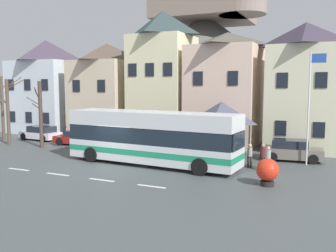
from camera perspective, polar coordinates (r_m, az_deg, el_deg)
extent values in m
cube|color=#484E4F|center=(23.50, -9.25, -6.29)|extent=(40.00, 60.00, 0.06)
cube|color=silver|center=(24.24, -21.98, -6.20)|extent=(1.60, 0.20, 0.01)
cube|color=silver|center=(22.20, -16.60, -7.13)|extent=(1.60, 0.20, 0.01)
cube|color=silver|center=(20.40, -10.17, -8.16)|extent=(1.60, 0.20, 0.01)
cube|color=silver|center=(18.90, -2.57, -9.24)|extent=(1.60, 0.20, 0.01)
cube|color=silver|center=(41.77, -18.08, 4.26)|extent=(6.74, 5.45, 7.53)
pyramid|color=#443949|center=(41.90, -18.31, 10.93)|extent=(6.74, 5.45, 2.22)
cube|color=black|center=(41.53, -22.84, 1.35)|extent=(0.80, 0.06, 1.10)
cube|color=black|center=(39.90, -20.65, 1.26)|extent=(0.80, 0.06, 1.10)
cube|color=black|center=(38.35, -18.28, 1.15)|extent=(0.80, 0.06, 1.10)
cube|color=black|center=(41.39, -23.04, 5.87)|extent=(0.80, 0.06, 1.10)
cube|color=black|center=(39.77, -20.84, 5.96)|extent=(0.80, 0.06, 1.10)
cube|color=black|center=(38.20, -18.45, 6.04)|extent=(0.80, 0.06, 1.10)
cube|color=beige|center=(37.39, -9.28, 4.17)|extent=(5.59, 6.06, 7.38)
pyramid|color=#504238|center=(37.50, -9.40, 11.13)|extent=(5.59, 6.06, 1.72)
cube|color=black|center=(35.87, -13.80, 0.89)|extent=(0.80, 0.06, 1.10)
cube|color=black|center=(34.21, -10.12, 0.72)|extent=(0.80, 0.06, 1.10)
cube|color=black|center=(35.71, -13.94, 6.02)|extent=(0.80, 0.06, 1.10)
cube|color=black|center=(34.05, -10.23, 6.10)|extent=(0.80, 0.06, 1.10)
cube|color=beige|center=(33.80, -0.82, 5.74)|extent=(5.02, 5.05, 9.41)
pyramid|color=#2D3C3C|center=(34.23, -0.84, 15.52)|extent=(5.02, 5.05, 2.21)
cube|color=black|center=(32.44, -5.42, 1.34)|extent=(0.80, 0.06, 1.10)
cube|color=black|center=(31.64, -2.80, 1.24)|extent=(0.80, 0.06, 1.10)
cube|color=black|center=(30.91, -0.04, 1.12)|extent=(0.80, 0.06, 1.10)
cube|color=black|center=(32.34, -5.50, 8.59)|extent=(0.80, 0.06, 1.10)
cube|color=black|center=(31.53, -2.84, 8.66)|extent=(0.80, 0.06, 1.10)
cube|color=black|center=(30.80, -0.04, 8.72)|extent=(0.80, 0.06, 1.10)
cube|color=beige|center=(32.67, 9.05, 4.65)|extent=(5.65, 6.90, 8.28)
pyramid|color=#504C42|center=(32.88, 9.19, 12.98)|extent=(5.65, 6.90, 1.25)
cube|color=black|center=(29.93, 4.58, 0.41)|extent=(0.80, 0.06, 1.10)
cube|color=black|center=(29.10, 9.81, 0.16)|extent=(0.80, 0.06, 1.10)
cube|color=black|center=(29.78, 4.64, 7.31)|extent=(0.80, 0.06, 1.10)
cube|color=black|center=(28.93, 9.95, 7.26)|extent=(0.80, 0.06, 1.10)
cube|color=beige|center=(30.67, 20.14, 3.98)|extent=(5.22, 5.08, 8.02)
pyramid|color=#393041|center=(30.88, 20.50, 13.11)|extent=(5.22, 5.08, 1.78)
cube|color=black|center=(28.41, 16.95, -0.30)|extent=(0.80, 0.06, 1.10)
cube|color=black|center=(28.19, 22.21, -0.55)|extent=(0.80, 0.06, 1.10)
cube|color=black|center=(28.23, 17.18, 6.75)|extent=(0.80, 0.06, 1.10)
cube|color=black|center=(28.01, 22.51, 6.55)|extent=(0.80, 0.06, 1.10)
cone|color=#5D5D57|center=(51.55, 5.60, 8.87)|extent=(38.23, 38.23, 14.66)
cube|color=silver|center=(23.70, -2.60, -3.94)|extent=(11.58, 3.22, 1.19)
cube|color=#1E8C60|center=(23.69, -2.60, -3.79)|extent=(11.60, 3.24, 0.36)
cube|color=#19232D|center=(23.53, -2.61, -1.30)|extent=(11.48, 3.17, 1.00)
cube|color=silver|center=(23.42, -2.63, 1.05)|extent=(11.58, 3.22, 0.94)
cube|color=#19232D|center=(21.20, 10.85, -2.27)|extent=(0.19, 2.10, 0.96)
cylinder|color=black|center=(23.16, 7.28, -5.10)|extent=(1.02, 0.34, 1.00)
cylinder|color=black|center=(20.99, 4.92, -6.28)|extent=(1.02, 0.34, 1.00)
cylinder|color=black|center=(26.88, -8.44, -3.51)|extent=(1.02, 0.34, 1.00)
cylinder|color=black|center=(25.03, -11.71, -4.32)|extent=(1.02, 0.34, 1.00)
cylinder|color=#473D33|center=(28.34, 5.89, -1.53)|extent=(0.14, 0.14, 2.40)
cylinder|color=#473D33|center=(27.47, 12.43, -1.90)|extent=(0.14, 0.14, 2.40)
cylinder|color=#473D33|center=(25.26, 3.49, -2.48)|extent=(0.14, 0.14, 2.40)
cylinder|color=#473D33|center=(24.29, 10.78, -2.94)|extent=(0.14, 0.14, 2.40)
pyramid|color=#484A5D|center=(26.07, 8.22, 2.06)|extent=(3.60, 3.60, 1.51)
cube|color=white|center=(36.19, -19.05, -1.30)|extent=(3.99, 2.01, 0.57)
cube|color=#1E232D|center=(35.98, -18.88, -0.45)|extent=(2.43, 1.69, 0.54)
cylinder|color=black|center=(36.64, -21.33, -1.53)|extent=(0.65, 0.25, 0.64)
cylinder|color=black|center=(37.69, -19.42, -1.24)|extent=(0.65, 0.25, 0.64)
cylinder|color=black|center=(34.72, -18.64, -1.84)|extent=(0.65, 0.25, 0.64)
cylinder|color=black|center=(35.84, -16.70, -1.52)|extent=(0.65, 0.25, 0.64)
cube|color=maroon|center=(32.42, -13.51, -1.99)|extent=(4.23, 2.29, 0.57)
cube|color=#1E232D|center=(32.25, -13.23, -1.10)|extent=(2.60, 1.89, 0.47)
cylinder|color=black|center=(32.44, -16.34, -2.32)|extent=(0.66, 0.27, 0.64)
cylinder|color=black|center=(33.89, -14.65, -1.91)|extent=(0.66, 0.27, 0.64)
cylinder|color=black|center=(31.01, -12.25, -2.60)|extent=(0.66, 0.27, 0.64)
cylinder|color=black|center=(32.53, -10.68, -2.15)|extent=(0.66, 0.27, 0.64)
cube|color=slate|center=(26.35, 18.65, -3.93)|extent=(3.98, 2.13, 0.69)
cube|color=#1E232D|center=(26.25, 18.28, -2.60)|extent=(2.44, 1.77, 0.55)
cylinder|color=black|center=(27.24, 21.30, -4.14)|extent=(0.66, 0.26, 0.64)
cylinder|color=black|center=(25.60, 21.46, -4.80)|extent=(0.66, 0.26, 0.64)
cylinder|color=black|center=(27.23, 15.98, -3.95)|extent=(0.66, 0.26, 0.64)
cylinder|color=black|center=(25.59, 15.79, -4.60)|extent=(0.66, 0.26, 0.64)
cylinder|color=#38332D|center=(23.29, 14.62, -5.48)|extent=(0.13, 0.13, 0.77)
cylinder|color=#38332D|center=(23.33, 14.09, -5.45)|extent=(0.13, 0.13, 0.77)
cylinder|color=#512323|center=(23.19, 14.40, -3.96)|extent=(0.35, 0.35, 0.57)
sphere|color=#9E7A60|center=(23.12, 14.43, -2.98)|extent=(0.24, 0.24, 0.24)
cylinder|color=#38332D|center=(23.51, 12.67, -5.36)|extent=(0.14, 0.14, 0.74)
cylinder|color=#38332D|center=(23.57, 12.24, -5.32)|extent=(0.14, 0.14, 0.74)
cylinder|color=gray|center=(23.43, 12.49, -3.91)|extent=(0.29, 0.29, 0.55)
sphere|color=#D1AD89|center=(23.36, 12.51, -2.97)|extent=(0.23, 0.23, 0.23)
cylinder|color=#38332D|center=(22.49, 15.03, -5.94)|extent=(0.13, 0.13, 0.75)
cylinder|color=#38332D|center=(22.67, 15.17, -5.85)|extent=(0.13, 0.13, 0.75)
cylinder|color=gray|center=(22.46, 15.15, -4.35)|extent=(0.31, 0.31, 0.59)
sphere|color=tan|center=(22.39, 15.18, -3.33)|extent=(0.21, 0.21, 0.21)
cube|color=#33473D|center=(28.12, 7.43, -3.16)|extent=(1.71, 0.45, 0.08)
cube|color=#33473D|center=(28.30, 7.57, -2.65)|extent=(1.71, 0.06, 0.40)
cube|color=#2D2D33|center=(28.39, 5.92, -3.51)|extent=(0.08, 0.36, 0.45)
cube|color=#2D2D33|center=(27.94, 8.95, -3.72)|extent=(0.08, 0.36, 0.45)
cylinder|color=silver|center=(24.87, 20.81, 2.37)|extent=(0.10, 0.10, 7.05)
cube|color=#264CA5|center=(24.85, 22.16, 9.64)|extent=(0.90, 0.03, 0.56)
cylinder|color=black|center=(19.62, 15.01, -8.51)|extent=(0.69, 0.69, 0.25)
sphere|color=red|center=(19.45, 15.07, -6.52)|extent=(1.14, 1.14, 1.14)
cylinder|color=brown|center=(34.13, -23.41, 1.98)|extent=(0.29, 0.29, 5.55)
cylinder|color=brown|center=(34.57, -23.60, 3.91)|extent=(0.93, 0.68, 1.13)
cylinder|color=brown|center=(34.43, -23.59, 5.60)|extent=(0.68, 0.59, 1.16)
cylinder|color=brown|center=(34.01, -22.46, 5.93)|extent=(1.04, 1.02, 0.84)
cylinder|color=brown|center=(34.38, -23.76, 3.34)|extent=(0.74, 0.23, 0.62)
cylinder|color=brown|center=(34.19, -22.61, 6.22)|extent=(0.67, 1.13, 0.95)
cylinder|color=brown|center=(33.84, -23.11, 5.92)|extent=(0.76, 0.22, 0.66)
cylinder|color=#47382D|center=(31.57, -19.01, 1.67)|extent=(0.31, 0.31, 5.37)
cylinder|color=#47382D|center=(31.74, -20.01, 3.60)|extent=(1.12, 0.44, 0.70)
cylinder|color=#47382D|center=(31.33, -19.59, 2.87)|extent=(0.24, 0.75, 0.53)
cylinder|color=#47382D|center=(31.77, -19.45, 4.42)|extent=(0.72, 0.22, 0.94)
cylinder|color=#47382D|center=(31.14, -19.47, 4.57)|extent=(0.28, 0.85, 1.18)
cylinder|color=brown|center=(37.39, -24.11, 2.52)|extent=(0.29, 0.29, 5.85)
cylinder|color=brown|center=(37.13, -23.89, 5.59)|extent=(0.65, 0.17, 0.58)
cylinder|color=brown|center=(36.97, -24.40, 3.35)|extent=(0.47, 0.82, 0.50)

